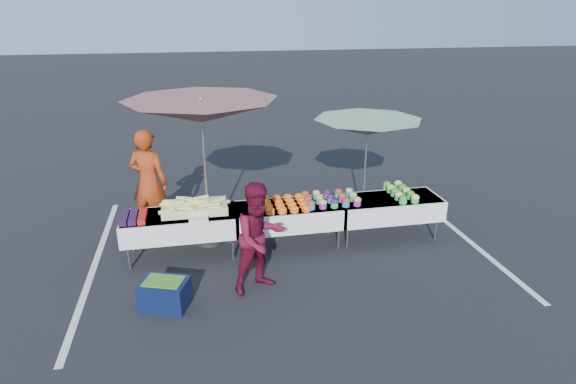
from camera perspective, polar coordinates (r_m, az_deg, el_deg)
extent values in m
plane|color=black|center=(8.45, 0.00, -6.34)|extent=(80.00, 80.00, 0.00)
cube|color=silver|center=(8.50, -21.87, -7.82)|extent=(0.10, 5.00, 0.00)
cube|color=silver|center=(9.55, 19.25, -4.24)|extent=(0.10, 5.00, 0.00)
cube|color=white|center=(8.02, -12.73, -2.71)|extent=(1.80, 0.75, 0.04)
cube|color=white|center=(8.08, -12.64, -3.75)|extent=(1.86, 0.81, 0.36)
cylinder|color=slate|center=(8.06, -18.32, -7.41)|extent=(0.04, 0.04, 0.39)
cylinder|color=slate|center=(8.58, -17.92, -5.56)|extent=(0.04, 0.04, 0.39)
cylinder|color=slate|center=(7.99, -6.54, -6.64)|extent=(0.04, 0.04, 0.39)
cylinder|color=slate|center=(8.52, -6.90, -4.83)|extent=(0.04, 0.04, 0.39)
cube|color=white|center=(8.14, 0.00, -1.77)|extent=(1.80, 0.75, 0.04)
cube|color=white|center=(8.21, 0.00, -2.80)|extent=(1.86, 0.81, 0.36)
cylinder|color=slate|center=(8.00, -5.39, -6.55)|extent=(0.04, 0.04, 0.39)
cylinder|color=slate|center=(8.53, -5.82, -4.74)|extent=(0.04, 0.04, 0.39)
cylinder|color=slate|center=(8.30, 5.99, -5.52)|extent=(0.04, 0.04, 0.39)
cylinder|color=slate|center=(8.80, 4.87, -3.84)|extent=(0.04, 0.04, 0.39)
cube|color=white|center=(8.65, 11.77, -0.83)|extent=(1.80, 0.75, 0.04)
cube|color=white|center=(8.71, 11.69, -1.81)|extent=(1.86, 0.81, 0.36)
cylinder|color=slate|center=(8.34, 7.05, -5.41)|extent=(0.04, 0.04, 0.39)
cylinder|color=slate|center=(8.85, 5.87, -3.75)|extent=(0.04, 0.04, 0.39)
cylinder|color=slate|center=(8.96, 17.09, -4.29)|extent=(0.04, 0.04, 0.39)
cylinder|color=slate|center=(9.43, 15.46, -2.81)|extent=(0.04, 0.04, 0.39)
cube|color=black|center=(7.83, -19.01, -3.50)|extent=(0.12, 0.12, 0.08)
cube|color=black|center=(7.96, -18.90, -3.09)|extent=(0.12, 0.12, 0.08)
cube|color=black|center=(8.08, -18.79, -2.69)|extent=(0.12, 0.12, 0.08)
cube|color=black|center=(8.21, -18.68, -2.30)|extent=(0.12, 0.12, 0.08)
cube|color=black|center=(7.81, -18.00, -3.43)|extent=(0.12, 0.12, 0.08)
cube|color=black|center=(7.94, -17.90, -3.02)|extent=(0.12, 0.12, 0.08)
cube|color=black|center=(8.06, -17.81, -2.62)|extent=(0.12, 0.12, 0.08)
cube|color=black|center=(8.19, -17.72, -2.24)|extent=(0.12, 0.12, 0.08)
cube|color=#B01512|center=(7.79, -16.98, -3.37)|extent=(0.12, 0.12, 0.08)
cube|color=#B01512|center=(7.92, -16.90, -2.96)|extent=(0.12, 0.12, 0.08)
cube|color=#B01512|center=(8.05, -16.82, -2.56)|extent=(0.12, 0.12, 0.08)
cube|color=#B01512|center=(8.18, -16.74, -2.17)|extent=(0.12, 0.12, 0.08)
cube|color=#B2BB60|center=(8.02, -11.00, -1.85)|extent=(1.05, 0.55, 0.14)
cylinder|color=#B2BB60|center=(8.15, -8.90, -1.07)|extent=(0.27, 0.09, 0.10)
cylinder|color=#B2BB60|center=(8.04, -13.76, -1.23)|extent=(0.27, 0.14, 0.07)
cylinder|color=#B2BB60|center=(7.87, -10.25, -1.11)|extent=(0.27, 0.14, 0.09)
cylinder|color=#B2BB60|center=(8.05, -14.05, -1.65)|extent=(0.27, 0.15, 0.10)
cylinder|color=#B2BB60|center=(7.94, -12.32, -1.48)|extent=(0.27, 0.15, 0.08)
cylinder|color=#B2BB60|center=(8.01, -11.33, -0.96)|extent=(0.27, 0.10, 0.10)
cylinder|color=#B2BB60|center=(7.90, -11.33, -1.30)|extent=(0.27, 0.07, 0.08)
cylinder|color=#B2BB60|center=(7.83, -11.97, -1.93)|extent=(0.27, 0.14, 0.09)
cylinder|color=#B2BB60|center=(8.17, -12.20, -0.75)|extent=(0.27, 0.12, 0.08)
cylinder|color=#B2BB60|center=(8.10, -7.82, -1.05)|extent=(0.27, 0.16, 0.08)
cylinder|color=#B2BB60|center=(7.96, -13.30, -1.44)|extent=(0.27, 0.11, 0.07)
cylinder|color=#B2BB60|center=(7.79, -11.62, -2.32)|extent=(0.27, 0.10, 0.07)
cylinder|color=#B2BB60|center=(8.11, -10.31, -0.68)|extent=(0.27, 0.12, 0.08)
cylinder|color=#B2BB60|center=(7.80, -14.18, -2.18)|extent=(0.27, 0.15, 0.08)
cylinder|color=#B2BB60|center=(8.02, -13.50, -1.13)|extent=(0.27, 0.10, 0.08)
cylinder|color=#B2BB60|center=(7.94, -9.53, -1.34)|extent=(0.27, 0.16, 0.10)
cylinder|color=#B2BB60|center=(7.91, -13.09, -1.22)|extent=(0.27, 0.12, 0.09)
cylinder|color=#B2BB60|center=(7.76, -9.03, -1.49)|extent=(0.27, 0.09, 0.07)
cylinder|color=#B2BB60|center=(7.82, -8.55, -1.83)|extent=(0.27, 0.10, 0.09)
cylinder|color=#B2BB60|center=(7.88, -9.21, -1.79)|extent=(0.27, 0.12, 0.09)
cylinder|color=#B2BB60|center=(8.22, -10.36, -0.96)|extent=(0.27, 0.10, 0.08)
cylinder|color=#B2BB60|center=(7.97, -8.36, -1.00)|extent=(0.27, 0.14, 0.10)
cylinder|color=#B2BB60|center=(8.20, -8.86, -0.92)|extent=(0.27, 0.12, 0.07)
cylinder|color=#B2BB60|center=(8.17, -9.31, -1.02)|extent=(0.27, 0.07, 0.10)
cube|color=white|center=(7.72, -10.56, -3.13)|extent=(0.30, 0.25, 0.05)
cylinder|color=#FF591C|center=(7.79, -3.57, -2.56)|extent=(0.15, 0.15, 0.05)
ellipsoid|color=#FF570E|center=(7.77, -3.58, -2.28)|extent=(0.15, 0.15, 0.08)
cylinder|color=#FF591C|center=(7.95, -3.75, -2.05)|extent=(0.15, 0.15, 0.05)
ellipsoid|color=#FF570E|center=(7.94, -3.76, -1.78)|extent=(0.15, 0.15, 0.08)
cylinder|color=#FF591C|center=(8.12, -3.92, -1.56)|extent=(0.15, 0.15, 0.05)
ellipsoid|color=#FF570E|center=(8.10, -3.93, -1.30)|extent=(0.15, 0.15, 0.08)
cylinder|color=#FF591C|center=(8.28, -4.09, -1.09)|extent=(0.15, 0.15, 0.05)
ellipsoid|color=#FF570E|center=(8.27, -4.09, -0.83)|extent=(0.15, 0.15, 0.08)
cylinder|color=#FF591C|center=(7.82, -2.12, -2.44)|extent=(0.15, 0.15, 0.05)
ellipsoid|color=#FF570E|center=(7.80, -2.12, -2.17)|extent=(0.15, 0.15, 0.08)
cylinder|color=#FF591C|center=(7.98, -2.33, -1.94)|extent=(0.15, 0.15, 0.05)
ellipsoid|color=#FF570E|center=(7.96, -2.33, -1.67)|extent=(0.15, 0.15, 0.08)
cylinder|color=#FF591C|center=(8.14, -2.53, -1.45)|extent=(0.15, 0.15, 0.05)
ellipsoid|color=#FF570E|center=(8.13, -2.53, -1.19)|extent=(0.15, 0.15, 0.08)
cylinder|color=#FF591C|center=(8.31, -2.72, -0.99)|extent=(0.15, 0.15, 0.05)
ellipsoid|color=#FF570E|center=(8.29, -2.72, -0.73)|extent=(0.15, 0.15, 0.08)
cylinder|color=#FF591C|center=(7.85, -0.67, -2.33)|extent=(0.15, 0.15, 0.05)
ellipsoid|color=#FF570E|center=(7.83, -0.68, -2.06)|extent=(0.15, 0.15, 0.08)
cylinder|color=#FF591C|center=(8.01, -0.91, -1.83)|extent=(0.15, 0.15, 0.05)
ellipsoid|color=#FF570E|center=(8.00, -0.91, -1.57)|extent=(0.15, 0.15, 0.08)
cylinder|color=#FF591C|center=(8.17, -1.14, -1.35)|extent=(0.15, 0.15, 0.05)
ellipsoid|color=#FF570E|center=(8.16, -1.14, -1.09)|extent=(0.15, 0.15, 0.08)
cylinder|color=#FF591C|center=(8.34, -1.36, -0.89)|extent=(0.15, 0.15, 0.05)
ellipsoid|color=#FF570E|center=(8.32, -1.36, -0.63)|extent=(0.15, 0.15, 0.08)
cylinder|color=#FF591C|center=(7.88, 0.76, -2.22)|extent=(0.15, 0.15, 0.05)
ellipsoid|color=#FF570E|center=(7.87, 0.76, -1.95)|extent=(0.15, 0.15, 0.08)
cylinder|color=#FF591C|center=(8.05, 0.49, -1.72)|extent=(0.15, 0.15, 0.05)
ellipsoid|color=#FF570E|center=(8.03, 0.49, -1.46)|extent=(0.15, 0.15, 0.08)
cylinder|color=#FF591C|center=(8.21, 0.23, -1.24)|extent=(0.15, 0.15, 0.05)
ellipsoid|color=#FF570E|center=(8.19, 0.23, -0.99)|extent=(0.15, 0.15, 0.08)
cylinder|color=#FF591C|center=(8.37, -0.01, -0.79)|extent=(0.15, 0.15, 0.05)
ellipsoid|color=#FF570E|center=(8.36, -0.01, -0.53)|extent=(0.15, 0.15, 0.08)
cylinder|color=#FF591C|center=(7.93, 2.17, -2.10)|extent=(0.15, 0.15, 0.05)
ellipsoid|color=#FF570E|center=(7.91, 2.18, -1.84)|extent=(0.15, 0.15, 0.08)
cylinder|color=#FF591C|center=(8.09, 1.88, -1.61)|extent=(0.15, 0.15, 0.05)
ellipsoid|color=#FF570E|center=(8.07, 1.88, -1.35)|extent=(0.15, 0.15, 0.08)
cylinder|color=#FF591C|center=(8.25, 1.59, -1.14)|extent=(0.15, 0.15, 0.05)
ellipsoid|color=#FF570E|center=(8.23, 1.60, -0.88)|extent=(0.15, 0.15, 0.08)
cylinder|color=#FF591C|center=(8.41, 1.32, -0.69)|extent=(0.15, 0.15, 0.05)
ellipsoid|color=#FF570E|center=(8.40, 1.33, -0.43)|extent=(0.15, 0.15, 0.08)
cylinder|color=blue|center=(7.99, 2.77, -1.72)|extent=(0.13, 0.13, 0.10)
ellipsoid|color=maroon|center=(7.97, 2.78, -1.32)|extent=(0.14, 0.14, 0.10)
cylinder|color=#A2228E|center=(8.19, 2.40, -1.13)|extent=(0.13, 0.13, 0.10)
ellipsoid|color=maroon|center=(8.17, 2.41, -0.74)|extent=(0.14, 0.14, 0.10)
cylinder|color=green|center=(8.39, 2.05, -0.58)|extent=(0.13, 0.13, 0.10)
ellipsoid|color=maroon|center=(8.36, 2.06, -0.20)|extent=(0.14, 0.14, 0.10)
cylinder|color=#A2228E|center=(8.04, 4.16, -1.61)|extent=(0.13, 0.13, 0.10)
ellipsoid|color=tan|center=(8.02, 4.17, -1.21)|extent=(0.14, 0.14, 0.10)
cylinder|color=green|center=(8.24, 3.76, -1.03)|extent=(0.13, 0.13, 0.10)
ellipsoid|color=tan|center=(8.21, 3.77, -0.64)|extent=(0.14, 0.14, 0.10)
cylinder|color=blue|center=(8.43, 3.37, -0.48)|extent=(0.13, 0.13, 0.10)
ellipsoid|color=tan|center=(8.41, 3.38, -0.10)|extent=(0.14, 0.14, 0.10)
cylinder|color=green|center=(8.09, 5.52, -1.50)|extent=(0.13, 0.13, 0.10)
ellipsoid|color=#2B122F|center=(8.07, 5.54, -1.10)|extent=(0.14, 0.14, 0.10)
cylinder|color=blue|center=(8.29, 5.09, -0.93)|extent=(0.13, 0.13, 0.10)
ellipsoid|color=#2B122F|center=(8.26, 5.11, -0.54)|extent=(0.14, 0.14, 0.10)
cylinder|color=#A2228E|center=(8.48, 4.68, -0.38)|extent=(0.13, 0.13, 0.10)
ellipsoid|color=#2B122F|center=(8.46, 4.69, 0.00)|extent=(0.14, 0.14, 0.10)
cylinder|color=blue|center=(8.15, 6.87, -1.39)|extent=(0.13, 0.13, 0.10)
ellipsoid|color=maroon|center=(8.13, 6.89, -1.00)|extent=(0.14, 0.14, 0.10)
cylinder|color=#A2228E|center=(8.34, 6.41, -0.82)|extent=(0.13, 0.13, 0.10)
ellipsoid|color=maroon|center=(8.32, 6.43, -0.44)|extent=(0.14, 0.14, 0.10)
cylinder|color=green|center=(8.54, 5.97, -0.28)|extent=(0.13, 0.13, 0.10)
ellipsoid|color=maroon|center=(8.52, 5.99, 0.09)|extent=(0.14, 0.14, 0.10)
cylinder|color=#A2228E|center=(8.21, 8.20, -1.28)|extent=(0.13, 0.13, 0.10)
ellipsoid|color=tan|center=(8.19, 8.22, -0.89)|extent=(0.14, 0.14, 0.10)
cylinder|color=green|center=(8.40, 7.71, -0.72)|extent=(0.13, 0.13, 0.10)
ellipsoid|color=tan|center=(8.38, 7.73, -0.34)|extent=(0.14, 0.14, 0.10)
cylinder|color=blue|center=(8.60, 7.25, -0.19)|extent=(0.13, 0.13, 0.10)
ellipsoid|color=tan|center=(8.57, 7.27, 0.19)|extent=(0.14, 0.14, 0.10)
cylinder|color=green|center=(8.45, 13.46, -1.07)|extent=(0.14, 0.14, 0.08)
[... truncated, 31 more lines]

